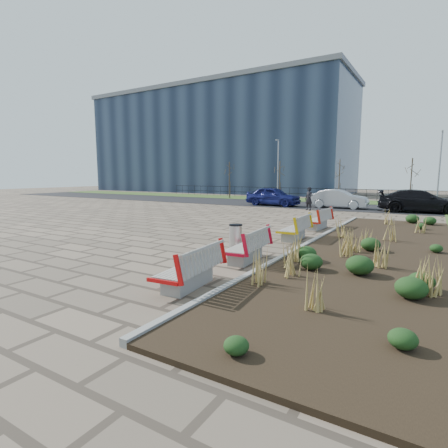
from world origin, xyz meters
The scene contains 22 objects.
ground centered at (0.00, 0.00, 0.00)m, with size 120.00×120.00×0.00m, color #73624F.
planting_bed centered at (6.25, 5.00, 0.05)m, with size 4.50×18.00×0.10m, color black.
planting_curb centered at (3.92, 5.00, 0.07)m, with size 0.16×18.00×0.15m, color gray.
grass_verge_far centered at (0.00, 28.00, 0.02)m, with size 80.00×5.00×0.04m, color #33511E.
road centered at (0.00, 22.00, 0.01)m, with size 80.00×7.00×0.02m, color black.
bench_a centered at (3.00, -1.12, 0.50)m, with size 0.90×2.10×1.00m, color red, non-canonical shape.
bench_b centered at (3.00, 1.80, 0.50)m, with size 0.90×2.10×1.00m, color red, non-canonical shape.
bench_c centered at (3.00, 6.03, 0.50)m, with size 0.90×2.10×1.00m, color gold, non-canonical shape.
bench_d centered at (3.00, 9.33, 0.50)m, with size 0.90×2.10×1.00m, color #A9170B, non-canonical shape.
litter_bin centered at (2.16, 2.66, 0.48)m, with size 0.44×0.44×0.96m, color #B2B2B7.
pedestrian centered at (-0.16, 17.97, 0.87)m, with size 0.63×0.41×1.73m, color black.
car_blue centered at (-3.94, 20.11, 0.81)m, with size 1.87×4.64×1.58m, color navy.
car_silver centered at (1.36, 20.73, 0.75)m, with size 1.54×4.42×1.46m, color #A7A9AF.
car_black centered at (6.99, 20.30, 0.81)m, with size 2.22×5.45×1.58m, color black.
tree_a centered at (-12.00, 26.50, 2.04)m, with size 1.40×1.40×4.00m, color #4C3D2D, non-canonical shape.
tree_b centered at (-6.00, 26.50, 2.04)m, with size 1.40×1.40×4.00m, color #4C3D2D, non-canonical shape.
tree_c centered at (0.00, 26.50, 2.04)m, with size 1.40×1.40×4.00m, color #4C3D2D, non-canonical shape.
tree_d centered at (6.00, 26.50, 2.04)m, with size 1.40×1.40×4.00m, color #4C3D2D, non-canonical shape.
lamp_west centered at (-6.00, 26.00, 3.04)m, with size 0.24×0.60×6.00m, color gray, non-canonical shape.
lamp_east centered at (8.00, 26.00, 3.04)m, with size 0.24×0.60×6.00m, color gray, non-canonical shape.
railing_fence centered at (0.00, 29.50, 0.64)m, with size 44.00×0.10×1.20m, color black, non-canonical shape.
building_glass centered at (-22.00, 40.00, 7.50)m, with size 40.00×14.00×15.00m, color #192338.
Camera 1 is at (7.84, -7.50, 2.64)m, focal length 28.00 mm.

